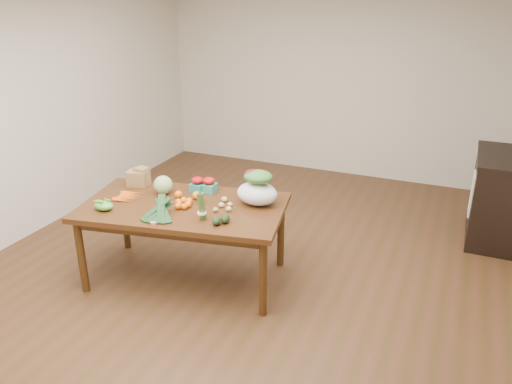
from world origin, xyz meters
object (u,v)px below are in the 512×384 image
at_px(paper_bag, 137,177).
at_px(asparagus_bundle, 202,206).
at_px(cabinet, 497,197).
at_px(salad_bag, 257,189).
at_px(cabbage, 163,185).
at_px(mandarin_cluster, 184,202).
at_px(dining_table, 186,242).
at_px(kale_bunch, 158,210).

bearing_deg(paper_bag, asparagus_bundle, -24.94).
relative_size(cabinet, paper_bag, 4.04).
relative_size(cabinet, salad_bag, 2.74).
distance_m(cabbage, salad_bag, 0.92).
relative_size(mandarin_cluster, salad_bag, 0.48).
relative_size(dining_table, cabinet, 1.77).
bearing_deg(cabinet, kale_bunch, -138.56).
bearing_deg(dining_table, paper_bag, 149.49).
bearing_deg(cabbage, cabinet, 32.50).
xyz_separation_m(paper_bag, kale_bunch, (0.62, -0.58, -0.01)).
distance_m(dining_table, cabbage, 0.57).
distance_m(cabbage, kale_bunch, 0.56).
height_order(mandarin_cluster, salad_bag, salad_bag).
relative_size(mandarin_cluster, kale_bunch, 0.45).
height_order(dining_table, salad_bag, salad_bag).
bearing_deg(dining_table, kale_bunch, -106.97).
bearing_deg(salad_bag, cabbage, -172.39).
height_order(dining_table, kale_bunch, kale_bunch).
height_order(paper_bag, salad_bag, salad_bag).
xyz_separation_m(cabbage, asparagus_bundle, (0.61, -0.36, 0.04)).
bearing_deg(asparagus_bundle, kale_bunch, -169.17).
bearing_deg(cabinet, asparagus_bundle, -136.29).
bearing_deg(kale_bunch, cabinet, 31.04).
bearing_deg(mandarin_cluster, dining_table, 129.85).
bearing_deg(salad_bag, paper_bag, -178.54).
bearing_deg(paper_bag, dining_table, -20.11).
bearing_deg(cabbage, kale_bunch, -61.92).
bearing_deg(cabbage, asparagus_bundle, -30.49).
relative_size(paper_bag, salad_bag, 0.68).
distance_m(paper_bag, kale_bunch, 0.85).
bearing_deg(kale_bunch, dining_table, 73.03).
bearing_deg(dining_table, salad_bag, 13.91).
height_order(cabinet, mandarin_cluster, cabinet).
bearing_deg(cabbage, salad_bag, 7.61).
bearing_deg(paper_bag, mandarin_cluster, -21.53).
relative_size(paper_bag, kale_bunch, 0.63).
bearing_deg(mandarin_cluster, kale_bunch, -101.26).
height_order(paper_bag, kale_bunch, paper_bag).
height_order(paper_bag, mandarin_cluster, paper_bag).
height_order(dining_table, paper_bag, paper_bag).
height_order(dining_table, asparagus_bundle, asparagus_bundle).
distance_m(cabbage, asparagus_bundle, 0.71).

